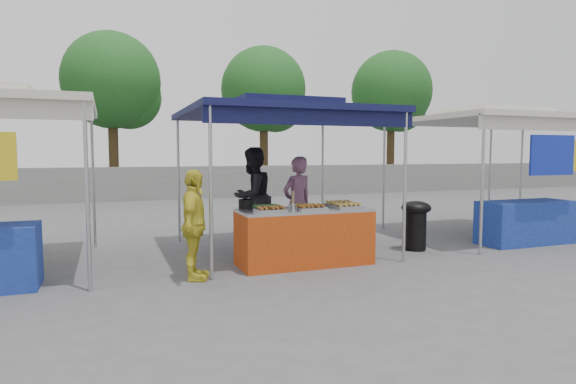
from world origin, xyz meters
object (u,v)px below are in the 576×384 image
object	(u,v)px
helper_man	(252,197)
wok_burner	(416,221)
cooking_pot	(246,204)
vendor_table	(304,237)
vendor_woman	(297,204)
customer_person	(194,225)

from	to	relation	value
helper_man	wok_burner	bearing A→B (deg)	117.51
cooking_pot	wok_burner	bearing A→B (deg)	-0.27
vendor_table	cooking_pot	bearing A→B (deg)	158.08
cooking_pot	helper_man	world-z (taller)	helper_man
vendor_woman	customer_person	world-z (taller)	vendor_woman
vendor_woman	cooking_pot	bearing A→B (deg)	13.72
cooking_pot	customer_person	distance (m)	1.11
wok_burner	customer_person	world-z (taller)	customer_person
vendor_woman	helper_man	bearing A→B (deg)	-69.20
wok_burner	helper_man	xyz separation A→B (m)	(-2.53, 1.43, 0.38)
helper_man	vendor_woman	bearing A→B (deg)	96.21
helper_man	cooking_pot	bearing A→B (deg)	37.11
cooking_pot	helper_man	bearing A→B (deg)	70.06
customer_person	wok_burner	bearing A→B (deg)	-62.52
vendor_table	customer_person	world-z (taller)	customer_person
cooking_pot	helper_man	size ratio (longest dim) A/B	0.13
wok_burner	customer_person	size ratio (longest dim) A/B	0.59
helper_man	vendor_table	bearing A→B (deg)	66.72
customer_person	vendor_table	bearing A→B (deg)	-61.28
cooking_pot	vendor_woman	distance (m)	1.31
vendor_table	wok_burner	world-z (taller)	wok_burner
cooking_pot	vendor_table	bearing A→B (deg)	-21.92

